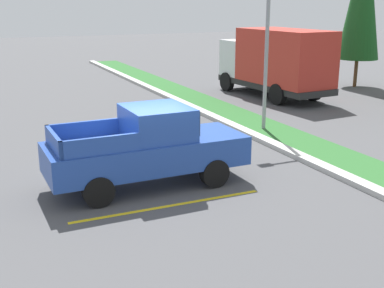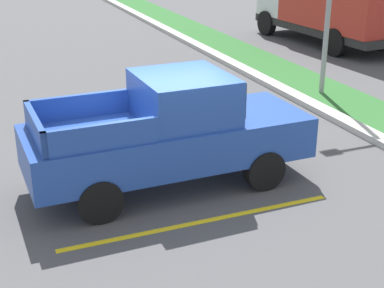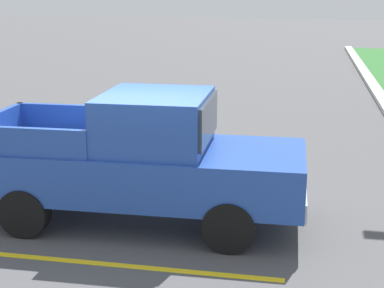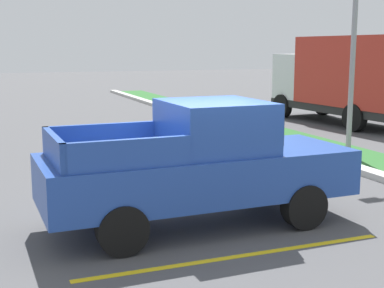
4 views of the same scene
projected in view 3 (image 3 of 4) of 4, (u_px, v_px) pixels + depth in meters
name	position (u px, v px, depth m)	size (l,w,h in m)	color
ground_plane	(145.00, 219.00, 9.40)	(120.00, 120.00, 0.00)	#4C4C4F
parking_line_near	(162.00, 189.00, 10.81)	(0.12, 4.80, 0.01)	yellow
parking_line_far	(108.00, 264.00, 7.88)	(0.12, 4.80, 0.01)	yellow
pickup_truck_main	(141.00, 160.00, 9.06)	(2.05, 5.26, 2.10)	black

